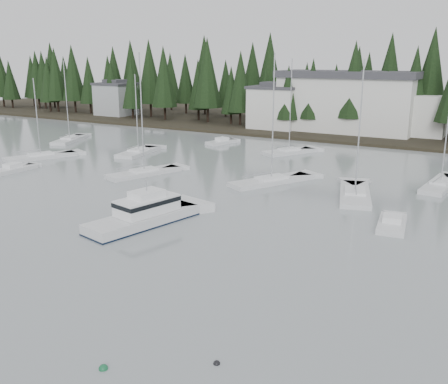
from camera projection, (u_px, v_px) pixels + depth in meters
The scene contains 19 objects.
far_shore_land at pixel (390, 126), 103.06m from camera, with size 240.00×54.00×1.00m, color black.
conifer_treeline at pixel (377, 133), 93.87m from camera, with size 200.00×22.00×20.00m, color black, non-canonical shape.
house_west at pixel (275, 106), 95.48m from camera, with size 9.54×7.42×8.75m.
house_far_west at pixel (116, 98), 117.48m from camera, with size 8.48×7.42×8.25m.
harbor_inn at pixel (358, 103), 90.72m from camera, with size 29.50×11.50×10.90m.
cabin_cruiser_center at pixel (144, 216), 42.60m from camera, with size 5.40×10.85×4.47m.
sailboat_0 at pixel (144, 174), 60.55m from camera, with size 5.61×9.72×14.91m.
sailboat_1 at pixel (440, 186), 55.06m from camera, with size 3.36×9.89×13.56m.
sailboat_3 at pixel (70, 141), 84.72m from camera, with size 6.05×9.66×13.81m.
sailboat_5 at pixel (41, 158), 70.35m from camera, with size 6.28×9.99×11.61m.
sailboat_6 at pixel (271, 182), 56.64m from camera, with size 7.21×10.48×14.78m.
sailboat_7 at pixel (289, 153), 73.99m from camera, with size 6.61×8.66×14.16m.
sailboat_10 at pixel (138, 153), 73.68m from camera, with size 4.31×8.96×12.02m.
sailboat_11 at pixel (355, 196), 51.16m from camera, with size 5.65×10.24×14.22m.
runabout_0 at pixel (13, 170), 62.28m from camera, with size 2.25×5.92×1.42m.
runabout_1 at pixel (392, 225), 41.94m from camera, with size 2.91×5.43×1.42m.
runabout_3 at pixel (222, 143), 82.28m from camera, with size 3.68×5.96×1.42m.
mooring_buoy_green at pixel (103, 369), 22.89m from camera, with size 0.44×0.44×0.44m, color #145933.
mooring_buoy_dark at pixel (217, 364), 23.27m from camera, with size 0.34×0.34×0.34m, color black.
Camera 1 is at (21.73, -9.42, 13.85)m, focal length 40.00 mm.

